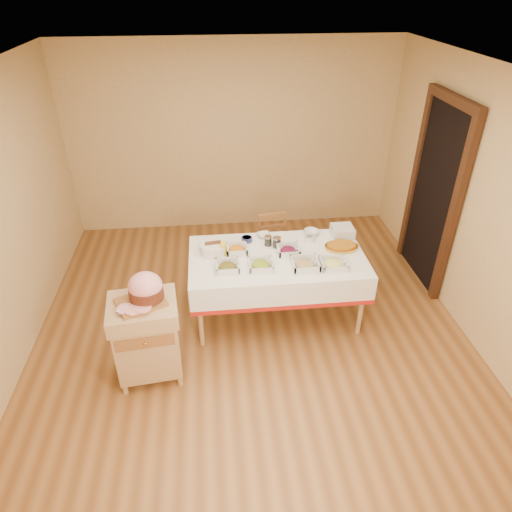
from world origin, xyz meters
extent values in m
plane|color=brown|center=(0.00, 0.00, 0.00)|extent=(5.00, 5.00, 0.00)
plane|color=white|center=(0.00, 0.00, 2.60)|extent=(5.00, 5.00, 0.00)
plane|color=tan|center=(0.00, 2.50, 1.30)|extent=(4.50, 0.00, 4.50)
plane|color=tan|center=(0.00, -2.50, 1.30)|extent=(4.50, 0.00, 4.50)
plane|color=tan|center=(2.25, 0.00, 1.30)|extent=(0.00, 5.00, 5.00)
cube|color=black|center=(2.21, 0.90, 1.05)|extent=(0.06, 0.90, 2.10)
cube|color=#3D2013|center=(2.19, 0.40, 1.05)|extent=(0.08, 0.10, 2.10)
cube|color=#3D2013|center=(2.19, 1.40, 1.05)|extent=(0.08, 0.10, 2.10)
cube|color=#3D2013|center=(2.19, 0.90, 2.15)|extent=(0.08, 1.10, 0.10)
cube|color=tan|center=(0.30, 0.30, 0.73)|extent=(1.80, 1.00, 0.04)
cylinder|color=tan|center=(-0.52, -0.12, 0.35)|extent=(0.05, 0.05, 0.71)
cylinder|color=tan|center=(-0.52, 0.72, 0.35)|extent=(0.05, 0.05, 0.71)
cylinder|color=tan|center=(1.12, -0.12, 0.35)|extent=(0.05, 0.05, 0.71)
cylinder|color=tan|center=(1.12, 0.72, 0.35)|extent=(0.05, 0.05, 0.71)
cube|color=white|center=(0.30, 0.30, 0.76)|extent=(1.82, 1.02, 0.01)
cube|color=tan|center=(-1.00, -0.47, 0.40)|extent=(0.60, 0.51, 0.59)
cube|color=tan|center=(-1.00, -0.47, 0.77)|extent=(0.64, 0.56, 0.15)
cube|color=#945E30|center=(-1.00, -0.70, 0.59)|extent=(0.49, 0.06, 0.12)
sphere|color=gold|center=(-1.00, -0.71, 0.59)|extent=(0.03, 0.03, 0.03)
cylinder|color=tan|center=(-1.24, -0.66, 0.05)|extent=(0.05, 0.05, 0.10)
cylinder|color=tan|center=(-1.24, -0.27, 0.05)|extent=(0.05, 0.05, 0.10)
cylinder|color=tan|center=(-0.75, -0.66, 0.05)|extent=(0.05, 0.05, 0.10)
cylinder|color=tan|center=(-0.75, -0.27, 0.05)|extent=(0.05, 0.05, 0.10)
cube|color=#945E30|center=(0.39, 0.98, 0.41)|extent=(0.42, 0.41, 0.03)
cylinder|color=#945E30|center=(0.26, 0.80, 0.20)|extent=(0.03, 0.03, 0.40)
cylinder|color=#945E30|center=(0.21, 1.11, 0.20)|extent=(0.03, 0.03, 0.40)
cylinder|color=#945E30|center=(0.57, 0.85, 0.20)|extent=(0.03, 0.03, 0.40)
cylinder|color=#945E30|center=(0.52, 1.16, 0.20)|extent=(0.03, 0.03, 0.40)
cylinder|color=#945E30|center=(0.21, 1.11, 0.61)|extent=(0.03, 0.03, 0.42)
cylinder|color=#945E30|center=(0.52, 1.16, 0.61)|extent=(0.03, 0.03, 0.42)
cube|color=#945E30|center=(0.37, 1.14, 0.79)|extent=(0.34, 0.08, 0.08)
cube|color=#945E30|center=(-1.00, -0.47, 0.86)|extent=(0.39, 0.31, 0.02)
ellipsoid|color=pink|center=(-0.95, -0.43, 0.99)|extent=(0.29, 0.26, 0.25)
cylinder|color=#532313|center=(-0.95, -0.43, 0.93)|extent=(0.30, 0.30, 0.10)
cube|color=silver|center=(-1.04, -0.62, 0.87)|extent=(0.25, 0.11, 0.00)
cylinder|color=silver|center=(-1.07, -0.52, 0.88)|extent=(0.28, 0.08, 0.01)
cube|color=silver|center=(-0.22, 0.10, 0.77)|extent=(0.23, 0.23, 0.01)
ellipsoid|color=#9D3012|center=(-0.22, 0.10, 0.79)|extent=(0.18, 0.18, 0.06)
cylinder|color=silver|center=(-0.17, 0.08, 0.79)|extent=(0.14, 0.01, 0.10)
cube|color=silver|center=(0.11, 0.10, 0.77)|extent=(0.24, 0.24, 0.01)
ellipsoid|color=gold|center=(0.11, 0.10, 0.79)|extent=(0.18, 0.18, 0.06)
cylinder|color=silver|center=(0.16, 0.07, 0.79)|extent=(0.13, 0.01, 0.10)
cube|color=silver|center=(0.55, 0.06, 0.77)|extent=(0.26, 0.26, 0.02)
ellipsoid|color=tan|center=(0.55, 0.06, 0.79)|extent=(0.20, 0.20, 0.07)
cylinder|color=silver|center=(0.61, 0.04, 0.80)|extent=(0.15, 0.01, 0.11)
cube|color=silver|center=(0.83, 0.04, 0.77)|extent=(0.25, 0.25, 0.01)
ellipsoid|color=#E7E46D|center=(0.83, 0.04, 0.79)|extent=(0.19, 0.19, 0.07)
cylinder|color=silver|center=(0.88, 0.02, 0.79)|extent=(0.13, 0.01, 0.09)
cube|color=silver|center=(-0.11, 0.42, 0.77)|extent=(0.22, 0.22, 0.01)
ellipsoid|color=orange|center=(-0.11, 0.42, 0.79)|extent=(0.16, 0.16, 0.06)
cylinder|color=silver|center=(-0.06, 0.40, 0.79)|extent=(0.14, 0.01, 0.10)
cube|color=silver|center=(0.42, 0.34, 0.77)|extent=(0.23, 0.23, 0.02)
ellipsoid|color=#600C32|center=(0.42, 0.34, 0.79)|extent=(0.17, 0.17, 0.06)
cylinder|color=silver|center=(0.47, 0.32, 0.80)|extent=(0.15, 0.01, 0.11)
cylinder|color=silver|center=(-0.34, 0.56, 0.79)|extent=(0.11, 0.11, 0.05)
cylinder|color=black|center=(-0.34, 0.56, 0.80)|extent=(0.09, 0.09, 0.02)
cylinder|color=navy|center=(0.01, 0.63, 0.78)|extent=(0.12, 0.12, 0.05)
cylinder|color=#600C32|center=(0.01, 0.63, 0.80)|extent=(0.09, 0.09, 0.02)
cylinder|color=silver|center=(0.69, 0.57, 0.79)|extent=(0.12, 0.12, 0.06)
cylinder|color=orange|center=(0.69, 0.57, 0.81)|extent=(0.09, 0.09, 0.02)
imported|color=silver|center=(0.21, 0.71, 0.78)|extent=(0.18, 0.18, 0.04)
imported|color=silver|center=(0.74, 0.70, 0.79)|extent=(0.18, 0.18, 0.05)
cylinder|color=silver|center=(0.23, 0.53, 0.81)|extent=(0.08, 0.08, 0.10)
cylinder|color=silver|center=(0.23, 0.53, 0.86)|extent=(0.08, 0.08, 0.01)
cylinder|color=black|center=(0.23, 0.53, 0.80)|extent=(0.07, 0.07, 0.07)
cylinder|color=silver|center=(0.32, 0.48, 0.81)|extent=(0.08, 0.08, 0.10)
cylinder|color=silver|center=(0.32, 0.48, 0.87)|extent=(0.09, 0.09, 0.01)
cylinder|color=black|center=(0.32, 0.48, 0.80)|extent=(0.07, 0.07, 0.08)
cylinder|color=yellow|center=(-0.25, 0.38, 0.83)|extent=(0.06, 0.06, 0.14)
cone|color=yellow|center=(-0.25, 0.38, 0.92)|extent=(0.04, 0.04, 0.04)
cylinder|color=white|center=(-0.36, 0.44, 0.81)|extent=(0.28, 0.28, 0.10)
cube|color=silver|center=(1.08, 0.64, 0.77)|extent=(0.23, 0.23, 0.01)
cube|color=silver|center=(1.08, 0.64, 0.78)|extent=(0.23, 0.23, 0.01)
cube|color=silver|center=(1.08, 0.64, 0.80)|extent=(0.23, 0.23, 0.01)
cube|color=silver|center=(1.08, 0.64, 0.81)|extent=(0.23, 0.23, 0.01)
cube|color=silver|center=(1.08, 0.64, 0.82)|extent=(0.23, 0.23, 0.01)
cube|color=silver|center=(1.08, 0.64, 0.84)|extent=(0.23, 0.23, 0.01)
cube|color=silver|center=(1.08, 0.64, 0.85)|extent=(0.23, 0.23, 0.01)
cube|color=silver|center=(1.08, 0.64, 0.87)|extent=(0.23, 0.23, 0.01)
ellipsoid|color=gold|center=(1.00, 0.38, 0.78)|extent=(0.36, 0.26, 0.03)
ellipsoid|color=#B46C13|center=(1.00, 0.38, 0.79)|extent=(0.31, 0.22, 0.04)
camera|label=1|loc=(-0.34, -3.65, 3.27)|focal=32.00mm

